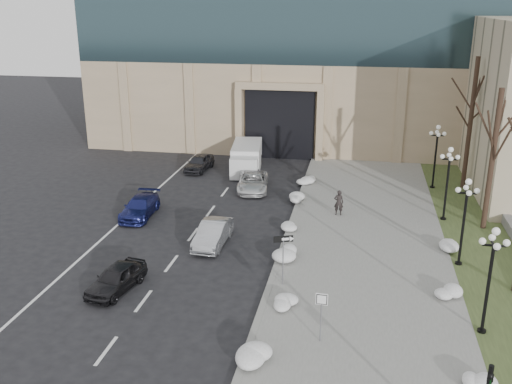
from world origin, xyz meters
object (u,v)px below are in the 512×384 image
Objects in this scene: car_a at (116,278)px; box_truck at (246,158)px; car_e at (199,163)px; lamppost_a at (491,267)px; pedestrian at (339,203)px; one_way_sign at (287,245)px; keep_sign at (321,307)px; car_d at (253,182)px; lamppost_c at (448,174)px; car_b at (213,234)px; lamppost_d at (436,148)px; lamppost_b at (465,211)px; car_c at (140,207)px.

car_a is 0.56× the size of box_truck.
car_e is 0.81× the size of lamppost_a.
one_way_sign is (-2.02, -9.93, 1.24)m from pedestrian.
box_truck is 1.39× the size of lamppost_a.
keep_sign is (-0.02, -14.50, 0.72)m from pedestrian.
car_d is 13.64m from lamppost_c.
one_way_sign is 1.17× the size of keep_sign.
car_a is 16.62m from lamppost_a.
keep_sign is 6.96m from lamppost_a.
keep_sign reaches higher than car_b.
lamppost_b is at bearing -90.00° from lamppost_d.
box_truck reaches higher than car_e.
car_d is 0.69× the size of box_truck.
car_c is at bearing 150.15° from car_b.
lamppost_c is at bearing 69.61° from keep_sign.
pedestrian reaches higher than car_c.
keep_sign reaches higher than car_a.
keep_sign is 0.47× the size of lamppost_a.
lamppost_d reaches higher than car_c.
keep_sign is at bearing -58.06° from car_e.
car_a is at bearing -77.62° from car_c.
box_truck is 1.39× the size of lamppost_d.
car_d is 19.78m from keep_sign.
lamppost_a is at bearing -60.30° from car_d.
car_e is 18.34m from lamppost_d.
car_e is at bearing 141.39° from lamppost_b.
lamppost_b is at bearing 134.81° from pedestrian.
car_d is 1.73× the size of one_way_sign.
lamppost_d is at bearing 45.39° from car_b.
lamppost_a reaches higher than car_d.
car_e is 23.32m from lamppost_b.
keep_sign is 22.46m from lamppost_d.
lamppost_b and lamppost_d have the same top height.
car_b is 15.00m from car_e.
lamppost_d is at bearing -135.45° from pedestrian.
one_way_sign is 0.56× the size of lamppost_b.
car_d is 21.28m from lamppost_a.
car_e is at bearing 175.36° from lamppost_d.
car_d is (3.53, 16.00, 0.01)m from car_a.
lamppost_c is (13.26, 6.22, 2.40)m from car_b.
one_way_sign is at bearing -57.30° from car_e.
pedestrian is 14.52m from keep_sign.
keep_sign is (2.00, -4.57, -0.53)m from one_way_sign.
pedestrian is (11.61, -8.42, 0.29)m from car_e.
car_b is 15.11m from box_truck.
car_b is at bearing 152.92° from lamppost_a.
lamppost_a reaches higher than car_c.
car_b is 11.06m from keep_sign.
lamppost_d is (12.88, 2.74, 2.44)m from car_d.
car_c is at bearing -154.09° from lamppost_d.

